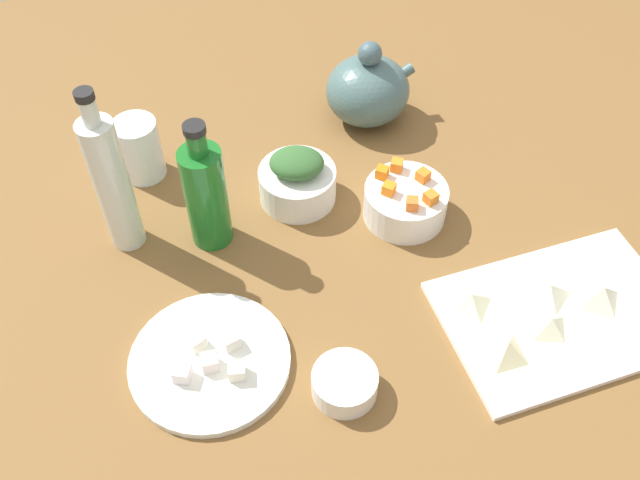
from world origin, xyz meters
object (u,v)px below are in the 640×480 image
object	(u,v)px
plate_tofu	(210,361)
bottle_0	(206,194)
cutting_board	(561,315)
bottle_1	(112,183)
drinking_glass_0	(139,149)
bowl_carrots	(405,202)
bowl_small_side	(345,383)
teapot	(368,89)
bowl_greens	(297,184)

from	to	relation	value
plate_tofu	bottle_0	bearing A→B (deg)	72.04
cutting_board	bottle_1	world-z (taller)	bottle_1
plate_tofu	bottle_0	world-z (taller)	bottle_0
bottle_1	drinking_glass_0	bearing A→B (deg)	67.03
bowl_carrots	bowl_small_side	distance (cm)	33.10
plate_tofu	teapot	size ratio (longest dim) A/B	1.33
cutting_board	plate_tofu	size ratio (longest dim) A/B	1.52
teapot	bottle_1	xyz separation A→B (cm)	(-46.70, -12.46, 6.03)
bowl_greens	bowl_small_side	world-z (taller)	bowl_greens
drinking_glass_0	bowl_greens	bearing A→B (deg)	-35.28
plate_tofu	bottle_0	xyz separation A→B (cm)	(7.06, 21.79, 8.76)
bowl_small_side	bottle_1	bearing A→B (deg)	118.66
teapot	bottle_0	bearing A→B (deg)	-153.81
drinking_glass_0	bowl_carrots	bearing A→B (deg)	-35.50
plate_tofu	bowl_small_side	world-z (taller)	bowl_small_side
plate_tofu	bowl_carrots	xyz separation A→B (cm)	(36.70, 14.30, 2.26)
bowl_greens	bottle_1	bearing A→B (deg)	176.50
cutting_board	teapot	bearing A→B (deg)	97.48
bowl_greens	bottle_0	world-z (taller)	bottle_0
bowl_carrots	bottle_0	distance (cm)	31.25
drinking_glass_0	plate_tofu	bearing A→B (deg)	-90.95
bottle_0	drinking_glass_0	world-z (taller)	bottle_0
bowl_greens	bowl_carrots	distance (cm)	17.58
bowl_small_side	bottle_1	size ratio (longest dim) A/B	0.30
bottle_0	bottle_1	xyz separation A→B (cm)	(-12.22, 4.50, 2.87)
bottle_0	drinking_glass_0	bearing A→B (deg)	109.35
cutting_board	bowl_carrots	distance (cm)	28.87
bowl_carrots	cutting_board	bearing A→B (deg)	-66.42
bottle_1	drinking_glass_0	xyz separation A→B (cm)	(5.82, 13.73, -6.92)
plate_tofu	bottle_1	world-z (taller)	bottle_1
plate_tofu	bowl_greens	distance (cm)	33.38
bowl_carrots	bowl_small_side	size ratio (longest dim) A/B	1.52
bowl_greens	plate_tofu	bearing A→B (deg)	-132.40
cutting_board	plate_tofu	distance (cm)	49.70
bowl_greens	bowl_small_side	xyz separation A→B (cm)	(-7.37, -35.34, -1.05)
cutting_board	bowl_greens	xyz separation A→B (cm)	(-25.76, 36.66, 2.40)
plate_tofu	bottle_1	size ratio (longest dim) A/B	0.77
bowl_carrots	bowl_small_side	world-z (taller)	bowl_carrots
bowl_carrots	drinking_glass_0	xyz separation A→B (cm)	(-36.04, 25.71, 2.45)
plate_tofu	bowl_carrots	bearing A→B (deg)	21.29
cutting_board	teapot	xyz separation A→B (cm)	(-6.67, 50.81, 5.70)
plate_tofu	bowl_small_side	size ratio (longest dim) A/B	2.52
bowl_greens	cutting_board	bearing A→B (deg)	-54.91
plate_tofu	drinking_glass_0	distance (cm)	40.29
bowl_small_side	teapot	distance (cm)	56.28
bowl_carrots	bowl_small_side	xyz separation A→B (cm)	(-21.62, -25.04, -1.01)
bottle_1	teapot	bearing A→B (deg)	14.94
bowl_greens	teapot	distance (cm)	23.99
cutting_board	bottle_1	bearing A→B (deg)	144.30
bowl_greens	teapot	xyz separation A→B (cm)	(19.09, 14.15, 3.29)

